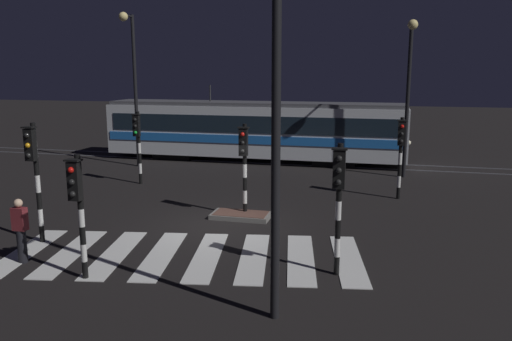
# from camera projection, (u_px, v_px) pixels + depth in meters

# --- Properties ---
(ground_plane) EXTENTS (120.00, 120.00, 0.00)m
(ground_plane) POSITION_uv_depth(u_px,v_px,m) (217.00, 225.00, 16.44)
(ground_plane) COLOR black
(rail_near) EXTENTS (80.00, 0.12, 0.03)m
(rail_near) POSITION_uv_depth(u_px,v_px,m) (283.00, 164.00, 27.04)
(rail_near) COLOR #59595E
(rail_near) RESTS_ON ground
(rail_far) EXTENTS (80.00, 0.12, 0.03)m
(rail_far) POSITION_uv_depth(u_px,v_px,m) (288.00, 160.00, 28.40)
(rail_far) COLOR #59595E
(rail_far) RESTS_ON ground
(crosswalk_zebra) EXTENTS (10.05, 5.35, 0.02)m
(crosswalk_zebra) POSITION_uv_depth(u_px,v_px,m) (184.00, 255.00, 13.73)
(crosswalk_zebra) COLOR silver
(crosswalk_zebra) RESTS_ON ground
(traffic_island) EXTENTS (1.99, 1.01, 0.18)m
(traffic_island) POSITION_uv_depth(u_px,v_px,m) (241.00, 215.00, 17.25)
(traffic_island) COLOR slate
(traffic_island) RESTS_ON ground
(traffic_light_corner_far_right) EXTENTS (0.36, 0.42, 3.18)m
(traffic_light_corner_far_right) POSITION_uv_depth(u_px,v_px,m) (401.00, 146.00, 19.37)
(traffic_light_corner_far_right) COLOR black
(traffic_light_corner_far_right) RESTS_ON ground
(traffic_light_median_centre) EXTENTS (0.36, 0.42, 3.19)m
(traffic_light_median_centre) POSITION_uv_depth(u_px,v_px,m) (244.00, 156.00, 16.99)
(traffic_light_median_centre) COLOR black
(traffic_light_median_centre) RESTS_ON ground
(traffic_light_kerb_mid_left) EXTENTS (0.36, 0.42, 3.04)m
(traffic_light_kerb_mid_left) POSITION_uv_depth(u_px,v_px,m) (78.00, 199.00, 11.76)
(traffic_light_kerb_mid_left) COLOR black
(traffic_light_kerb_mid_left) RESTS_ON ground
(traffic_light_corner_near_right) EXTENTS (0.36, 0.42, 3.26)m
(traffic_light_corner_near_right) POSITION_uv_depth(u_px,v_px,m) (339.00, 190.00, 11.98)
(traffic_light_corner_near_right) COLOR black
(traffic_light_corner_near_right) RESTS_ON ground
(traffic_light_corner_near_left) EXTENTS (0.36, 0.42, 3.49)m
(traffic_light_corner_near_left) POSITION_uv_depth(u_px,v_px,m) (34.00, 165.00, 14.30)
(traffic_light_corner_near_left) COLOR black
(traffic_light_corner_near_left) RESTS_ON ground
(traffic_light_corner_far_left) EXTENTS (0.36, 0.42, 3.19)m
(traffic_light_corner_far_left) POSITION_uv_depth(u_px,v_px,m) (138.00, 137.00, 22.01)
(traffic_light_corner_far_left) COLOR black
(traffic_light_corner_far_left) RESTS_ON ground
(street_lamp_trackside_left) EXTENTS (0.44, 1.21, 7.69)m
(street_lamp_trackside_left) POSITION_uv_depth(u_px,v_px,m) (132.00, 72.00, 25.51)
(street_lamp_trackside_left) COLOR black
(street_lamp_trackside_left) RESTS_ON ground
(street_lamp_trackside_right) EXTENTS (0.44, 1.21, 7.08)m
(street_lamp_trackside_right) POSITION_uv_depth(u_px,v_px,m) (409.00, 80.00, 22.79)
(street_lamp_trackside_right) COLOR black
(street_lamp_trackside_right) RESTS_ON ground
(street_lamp_near_kerb) EXTENTS (0.44, 1.21, 7.21)m
(street_lamp_near_kerb) POSITION_uv_depth(u_px,v_px,m) (273.00, 90.00, 9.19)
(street_lamp_near_kerb) COLOR black
(street_lamp_near_kerb) RESTS_ON ground
(tram) EXTENTS (16.52, 2.58, 4.15)m
(tram) POSITION_uv_depth(u_px,v_px,m) (253.00, 130.00, 27.82)
(tram) COLOR silver
(tram) RESTS_ON ground
(pedestrian_waiting_at_kerb) EXTENTS (0.36, 0.24, 1.71)m
(pedestrian_waiting_at_kerb) POSITION_uv_depth(u_px,v_px,m) (21.00, 230.00, 13.10)
(pedestrian_waiting_at_kerb) COLOR black
(pedestrian_waiting_at_kerb) RESTS_ON ground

